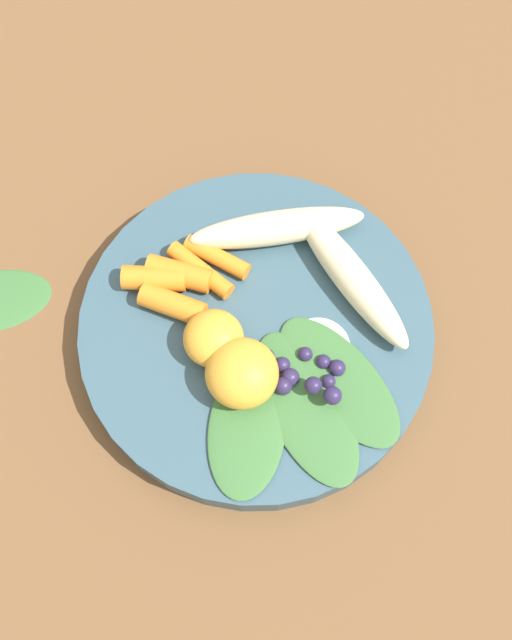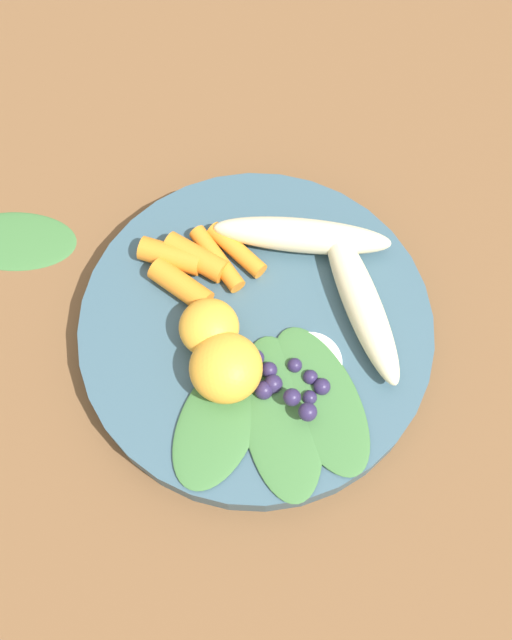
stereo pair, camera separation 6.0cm
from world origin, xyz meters
The scene contains 16 objects.
ground_plane centered at (0.00, 0.00, 0.00)m, with size 2.40×2.40×0.00m, color brown.
bowl centered at (0.00, 0.00, 0.01)m, with size 0.28×0.28×0.03m, color #385666.
banana_peeled_left centered at (-0.06, 0.05, 0.04)m, with size 0.14×0.03×0.03m, color beige.
banana_peeled_right centered at (0.01, 0.08, 0.04)m, with size 0.14×0.03×0.03m, color beige.
orange_segment_near centered at (0.04, -0.03, 0.05)m, with size 0.06×0.06×0.04m, color #F4A833.
orange_segment_far centered at (0.00, -0.04, 0.05)m, with size 0.05×0.05×0.03m, color #F4A833.
carrot_front centered at (-0.06, 0.00, 0.04)m, with size 0.01×0.01×0.06m, color orange.
carrot_mid_left centered at (-0.06, -0.02, 0.04)m, with size 0.01×0.01×0.06m, color orange.
carrot_mid_right centered at (-0.07, -0.03, 0.04)m, with size 0.02×0.02×0.05m, color orange.
carrot_rear centered at (-0.07, -0.05, 0.04)m, with size 0.02×0.02×0.05m, color orange.
carrot_small centered at (-0.04, -0.05, 0.04)m, with size 0.02×0.02×0.05m, color orange.
blueberry_pile centered at (0.06, 0.01, 0.04)m, with size 0.07×0.06×0.03m.
coconut_shred_patch centered at (0.04, 0.03, 0.03)m, with size 0.05×0.05×0.00m, color white.
kale_leaf_left centered at (0.07, -0.05, 0.03)m, with size 0.11×0.06×0.01m, color #3D7038.
kale_leaf_right centered at (0.08, 0.00, 0.03)m, with size 0.13×0.06×0.01m, color #3D7038.
kale_leaf_rear centered at (0.07, 0.03, 0.03)m, with size 0.13×0.06×0.01m, color #3D7038.
Camera 1 is at (0.20, -0.11, 0.59)m, focal length 43.07 mm.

